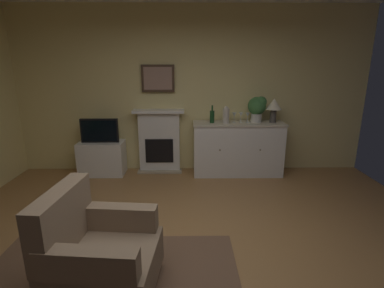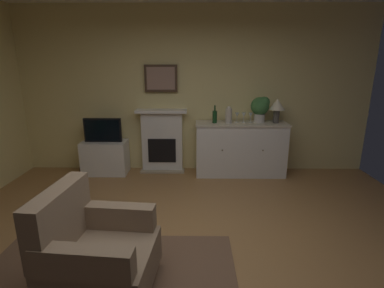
{
  "view_description": "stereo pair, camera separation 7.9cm",
  "coord_description": "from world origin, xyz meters",
  "px_view_note": "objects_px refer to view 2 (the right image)",
  "views": [
    {
      "loc": [
        -0.05,
        -2.43,
        1.86
      ],
      "look_at": [
        -0.01,
        0.67,
        1.0
      ],
      "focal_mm": 27.4,
      "sensor_mm": 36.0,
      "label": 1
    },
    {
      "loc": [
        0.03,
        -2.43,
        1.86
      ],
      "look_at": [
        -0.01,
        0.67,
        1.0
      ],
      "focal_mm": 27.4,
      "sensor_mm": 36.0,
      "label": 2
    }
  ],
  "objects_px": {
    "wine_glass_right": "(251,115)",
    "tv_cabinet": "(105,157)",
    "table_lamp": "(277,106)",
    "tv_set": "(103,130)",
    "fireplace_unit": "(162,141)",
    "armchair": "(95,252)",
    "framed_picture": "(161,78)",
    "sideboard_cabinet": "(240,149)",
    "wine_glass_center": "(244,115)",
    "wine_glass_left": "(237,115)",
    "wine_bottle": "(215,116)",
    "potted_plant_small": "(261,107)",
    "vase_decorative": "(229,115)"
  },
  "relations": [
    {
      "from": "sideboard_cabinet",
      "to": "vase_decorative",
      "type": "relative_size",
      "value": 5.41
    },
    {
      "from": "wine_glass_left",
      "to": "tv_cabinet",
      "type": "distance_m",
      "value": 2.36
    },
    {
      "from": "wine_bottle",
      "to": "armchair",
      "type": "height_order",
      "value": "wine_bottle"
    },
    {
      "from": "fireplace_unit",
      "to": "wine_bottle",
      "type": "bearing_deg",
      "value": -11.78
    },
    {
      "from": "fireplace_unit",
      "to": "framed_picture",
      "type": "relative_size",
      "value": 2.0
    },
    {
      "from": "wine_glass_center",
      "to": "armchair",
      "type": "distance_m",
      "value": 3.26
    },
    {
      "from": "wine_glass_right",
      "to": "tv_cabinet",
      "type": "distance_m",
      "value": 2.57
    },
    {
      "from": "armchair",
      "to": "tv_cabinet",
      "type": "bearing_deg",
      "value": 105.16
    },
    {
      "from": "framed_picture",
      "to": "tv_cabinet",
      "type": "xyz_separation_m",
      "value": [
        -0.97,
        -0.21,
        -1.33
      ]
    },
    {
      "from": "fireplace_unit",
      "to": "table_lamp",
      "type": "bearing_deg",
      "value": -5.29
    },
    {
      "from": "wine_bottle",
      "to": "wine_glass_center",
      "type": "distance_m",
      "value": 0.48
    },
    {
      "from": "framed_picture",
      "to": "wine_glass_left",
      "type": "xyz_separation_m",
      "value": [
        1.27,
        -0.19,
        -0.59
      ]
    },
    {
      "from": "wine_bottle",
      "to": "wine_glass_left",
      "type": "bearing_deg",
      "value": 6.74
    },
    {
      "from": "vase_decorative",
      "to": "potted_plant_small",
      "type": "relative_size",
      "value": 0.65
    },
    {
      "from": "table_lamp",
      "to": "wine_glass_center",
      "type": "height_order",
      "value": "table_lamp"
    },
    {
      "from": "fireplace_unit",
      "to": "wine_glass_right",
      "type": "xyz_separation_m",
      "value": [
        1.49,
        -0.16,
        0.48
      ]
    },
    {
      "from": "framed_picture",
      "to": "armchair",
      "type": "distance_m",
      "value": 3.21
    },
    {
      "from": "table_lamp",
      "to": "wine_bottle",
      "type": "relative_size",
      "value": 1.38
    },
    {
      "from": "fireplace_unit",
      "to": "potted_plant_small",
      "type": "relative_size",
      "value": 2.56
    },
    {
      "from": "wine_bottle",
      "to": "vase_decorative",
      "type": "distance_m",
      "value": 0.23
    },
    {
      "from": "table_lamp",
      "to": "tv_set",
      "type": "height_order",
      "value": "table_lamp"
    },
    {
      "from": "fireplace_unit",
      "to": "armchair",
      "type": "height_order",
      "value": "fireplace_unit"
    },
    {
      "from": "wine_glass_center",
      "to": "tv_set",
      "type": "distance_m",
      "value": 2.37
    },
    {
      "from": "framed_picture",
      "to": "tv_set",
      "type": "distance_m",
      "value": 1.31
    },
    {
      "from": "potted_plant_small",
      "to": "vase_decorative",
      "type": "bearing_deg",
      "value": -169.83
    },
    {
      "from": "fireplace_unit",
      "to": "wine_glass_left",
      "type": "height_order",
      "value": "fireplace_unit"
    },
    {
      "from": "wine_glass_left",
      "to": "potted_plant_small",
      "type": "distance_m",
      "value": 0.41
    },
    {
      "from": "wine_bottle",
      "to": "tv_cabinet",
      "type": "height_order",
      "value": "wine_bottle"
    },
    {
      "from": "wine_bottle",
      "to": "wine_glass_right",
      "type": "distance_m",
      "value": 0.59
    },
    {
      "from": "fireplace_unit",
      "to": "wine_glass_left",
      "type": "bearing_deg",
      "value": -6.43
    },
    {
      "from": "vase_decorative",
      "to": "potted_plant_small",
      "type": "bearing_deg",
      "value": 10.17
    },
    {
      "from": "wine_glass_left",
      "to": "tv_cabinet",
      "type": "relative_size",
      "value": 0.22
    },
    {
      "from": "wine_glass_left",
      "to": "tv_cabinet",
      "type": "xyz_separation_m",
      "value": [
        -2.25,
        -0.02,
        -0.74
      ]
    },
    {
      "from": "fireplace_unit",
      "to": "vase_decorative",
      "type": "distance_m",
      "value": 1.25
    },
    {
      "from": "framed_picture",
      "to": "sideboard_cabinet",
      "type": "bearing_deg",
      "value": -9.39
    },
    {
      "from": "armchair",
      "to": "table_lamp",
      "type": "bearing_deg",
      "value": 51.92
    },
    {
      "from": "table_lamp",
      "to": "armchair",
      "type": "relative_size",
      "value": 0.43
    },
    {
      "from": "framed_picture",
      "to": "potted_plant_small",
      "type": "distance_m",
      "value": 1.72
    },
    {
      "from": "sideboard_cabinet",
      "to": "tv_cabinet",
      "type": "distance_m",
      "value": 2.33
    },
    {
      "from": "sideboard_cabinet",
      "to": "vase_decorative",
      "type": "bearing_deg",
      "value": -167.41
    },
    {
      "from": "sideboard_cabinet",
      "to": "wine_glass_center",
      "type": "xyz_separation_m",
      "value": [
        0.04,
        0.03,
        0.57
      ]
    },
    {
      "from": "wine_glass_center",
      "to": "vase_decorative",
      "type": "bearing_deg",
      "value": -162.92
    },
    {
      "from": "table_lamp",
      "to": "tv_set",
      "type": "xyz_separation_m",
      "value": [
        -2.89,
        -0.01,
        -0.41
      ]
    },
    {
      "from": "wine_glass_center",
      "to": "potted_plant_small",
      "type": "distance_m",
      "value": 0.3
    },
    {
      "from": "table_lamp",
      "to": "wine_glass_left",
      "type": "bearing_deg",
      "value": 176.98
    },
    {
      "from": "armchair",
      "to": "wine_glass_center",
      "type": "bearing_deg",
      "value": 59.76
    },
    {
      "from": "fireplace_unit",
      "to": "wine_glass_right",
      "type": "distance_m",
      "value": 1.57
    },
    {
      "from": "table_lamp",
      "to": "wine_glass_right",
      "type": "distance_m",
      "value": 0.45
    },
    {
      "from": "fireplace_unit",
      "to": "armchair",
      "type": "xyz_separation_m",
      "value": [
        -0.23,
        -2.91,
        -0.17
      ]
    },
    {
      "from": "tv_set",
      "to": "vase_decorative",
      "type": "bearing_deg",
      "value": -1.14
    }
  ]
}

